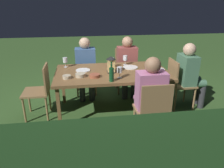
{
  "coord_description": "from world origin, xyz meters",
  "views": [
    {
      "loc": [
        0.46,
        3.29,
        1.83
      ],
      "look_at": [
        0.0,
        0.0,
        0.51
      ],
      "focal_mm": 34.69,
      "sensor_mm": 36.0,
      "label": 1
    }
  ],
  "objects_px": {
    "person_in_rust": "(127,63)",
    "bowl_salad": "(80,75)",
    "green_bottle_on_table": "(111,74)",
    "wine_glass_d": "(120,70)",
    "person_in_pink": "(149,93)",
    "plate_a": "(130,67)",
    "chair_side_left_b": "(86,69)",
    "bowl_olives": "(95,76)",
    "chair_side_left_a": "(125,68)",
    "bowl_bread": "(150,63)",
    "bowl_dip": "(67,77)",
    "potted_plant_corner": "(192,146)",
    "wine_glass_e": "(112,61)",
    "chair_head_near": "(178,82)",
    "wine_glass_a": "(65,60)",
    "dining_table": "(112,74)",
    "plate_c": "(145,77)",
    "wine_glass_c": "(148,66)",
    "plate_d": "(83,70)",
    "plate_b": "(157,69)",
    "person_in_blue": "(86,65)",
    "lantern_centerpiece": "(111,63)",
    "chair_side_right_a": "(153,109)",
    "chair_head_far": "(40,89)",
    "ice_bucket": "(154,166)",
    "person_in_green": "(190,73)",
    "wine_glass_b": "(125,58)"
  },
  "relations": [
    {
      "from": "person_in_rust",
      "to": "bowl_salad",
      "type": "relative_size",
      "value": 7.59
    },
    {
      "from": "green_bottle_on_table",
      "to": "wine_glass_d",
      "type": "relative_size",
      "value": 1.72
    },
    {
      "from": "person_in_pink",
      "to": "plate_a",
      "type": "xyz_separation_m",
      "value": [
        0.07,
        -0.88,
        0.09
      ]
    },
    {
      "from": "chair_side_left_b",
      "to": "bowl_olives",
      "type": "height_order",
      "value": "chair_side_left_b"
    },
    {
      "from": "chair_side_left_a",
      "to": "bowl_bread",
      "type": "bearing_deg",
      "value": 118.92
    },
    {
      "from": "bowl_dip",
      "to": "potted_plant_corner",
      "type": "bearing_deg",
      "value": 133.09
    },
    {
      "from": "wine_glass_e",
      "to": "plate_a",
      "type": "relative_size",
      "value": 0.66
    },
    {
      "from": "chair_head_near",
      "to": "wine_glass_a",
      "type": "xyz_separation_m",
      "value": [
        1.91,
        -0.36,
        0.35
      ]
    },
    {
      "from": "person_in_pink",
      "to": "bowl_dip",
      "type": "xyz_separation_m",
      "value": [
        1.12,
        -0.49,
        0.11
      ]
    },
    {
      "from": "dining_table",
      "to": "chair_side_left_b",
      "type": "xyz_separation_m",
      "value": [
        0.41,
        -0.91,
        -0.19
      ]
    },
    {
      "from": "chair_head_near",
      "to": "plate_c",
      "type": "height_order",
      "value": "chair_head_near"
    },
    {
      "from": "wine_glass_c",
      "to": "plate_d",
      "type": "height_order",
      "value": "wine_glass_c"
    },
    {
      "from": "plate_a",
      "to": "plate_b",
      "type": "height_order",
      "value": "same"
    },
    {
      "from": "person_in_blue",
      "to": "green_bottle_on_table",
      "type": "xyz_separation_m",
      "value": [
        -0.34,
        1.15,
        0.19
      ]
    },
    {
      "from": "chair_side_left_a",
      "to": "plate_c",
      "type": "height_order",
      "value": "chair_side_left_a"
    },
    {
      "from": "person_in_blue",
      "to": "bowl_bread",
      "type": "relative_size",
      "value": 8.77
    },
    {
      "from": "wine_glass_c",
      "to": "plate_a",
      "type": "bearing_deg",
      "value": -56.72
    },
    {
      "from": "plate_a",
      "to": "potted_plant_corner",
      "type": "distance_m",
      "value": 1.83
    },
    {
      "from": "person_in_blue",
      "to": "wine_glass_a",
      "type": "xyz_separation_m",
      "value": [
        0.35,
        0.36,
        0.2
      ]
    },
    {
      "from": "lantern_centerpiece",
      "to": "bowl_salad",
      "type": "height_order",
      "value": "lantern_centerpiece"
    },
    {
      "from": "person_in_pink",
      "to": "plate_d",
      "type": "distance_m",
      "value": 1.2
    },
    {
      "from": "wine_glass_a",
      "to": "plate_c",
      "type": "bearing_deg",
      "value": 150.31
    },
    {
      "from": "person_in_blue",
      "to": "chair_side_right_a",
      "type": "height_order",
      "value": "person_in_blue"
    },
    {
      "from": "wine_glass_a",
      "to": "bowl_salad",
      "type": "distance_m",
      "value": 0.6
    },
    {
      "from": "chair_head_far",
      "to": "bowl_salad",
      "type": "distance_m",
      "value": 0.72
    },
    {
      "from": "plate_c",
      "to": "plate_b",
      "type": "bearing_deg",
      "value": -134.08
    },
    {
      "from": "wine_glass_a",
      "to": "ice_bucket",
      "type": "bearing_deg",
      "value": 106.11
    },
    {
      "from": "chair_head_far",
      "to": "plate_d",
      "type": "distance_m",
      "value": 0.74
    },
    {
      "from": "chair_head_far",
      "to": "person_in_rust",
      "type": "xyz_separation_m",
      "value": [
        -1.56,
        -0.71,
        0.15
      ]
    },
    {
      "from": "plate_d",
      "to": "bowl_dip",
      "type": "relative_size",
      "value": 1.86
    },
    {
      "from": "chair_side_left_a",
      "to": "chair_head_near",
      "type": "bearing_deg",
      "value": 129.39
    },
    {
      "from": "chair_side_left_a",
      "to": "chair_side_left_b",
      "type": "bearing_deg",
      "value": 0.0
    },
    {
      "from": "person_in_green",
      "to": "wine_glass_d",
      "type": "height_order",
      "value": "person_in_green"
    },
    {
      "from": "ice_bucket",
      "to": "chair_side_right_a",
      "type": "bearing_deg",
      "value": -108.64
    },
    {
      "from": "wine_glass_c",
      "to": "plate_c",
      "type": "relative_size",
      "value": 0.79
    },
    {
      "from": "chair_side_left_a",
      "to": "wine_glass_e",
      "type": "xyz_separation_m",
      "value": [
        0.38,
        0.67,
        0.35
      ]
    },
    {
      "from": "dining_table",
      "to": "lantern_centerpiece",
      "type": "distance_m",
      "value": 0.2
    },
    {
      "from": "bowl_dip",
      "to": "person_in_blue",
      "type": "bearing_deg",
      "value": -107.64
    },
    {
      "from": "lantern_centerpiece",
      "to": "ice_bucket",
      "type": "bearing_deg",
      "value": 89.98
    },
    {
      "from": "dining_table",
      "to": "person_in_pink",
      "type": "distance_m",
      "value": 0.82
    },
    {
      "from": "bowl_olives",
      "to": "chair_side_left_a",
      "type": "bearing_deg",
      "value": -121.81
    },
    {
      "from": "ice_bucket",
      "to": "wine_glass_b",
      "type": "bearing_deg",
      "value": -96.9
    },
    {
      "from": "dining_table",
      "to": "plate_d",
      "type": "distance_m",
      "value": 0.48
    },
    {
      "from": "plate_c",
      "to": "chair_head_near",
      "type": "bearing_deg",
      "value": -154.94
    },
    {
      "from": "wine_glass_b",
      "to": "plate_b",
      "type": "bearing_deg",
      "value": 142.08
    },
    {
      "from": "chair_side_left_a",
      "to": "potted_plant_corner",
      "type": "distance_m",
      "value": 2.54
    },
    {
      "from": "person_in_green",
      "to": "plate_b",
      "type": "bearing_deg",
      "value": 1.68
    },
    {
      "from": "chair_side_left_b",
      "to": "wine_glass_c",
      "type": "xyz_separation_m",
      "value": [
        -0.96,
        1.06,
        0.35
      ]
    },
    {
      "from": "person_in_green",
      "to": "potted_plant_corner",
      "type": "xyz_separation_m",
      "value": [
        0.75,
        1.62,
        -0.21
      ]
    },
    {
      "from": "chair_head_near",
      "to": "wine_glass_c",
      "type": "height_order",
      "value": "wine_glass_c"
    }
  ]
}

